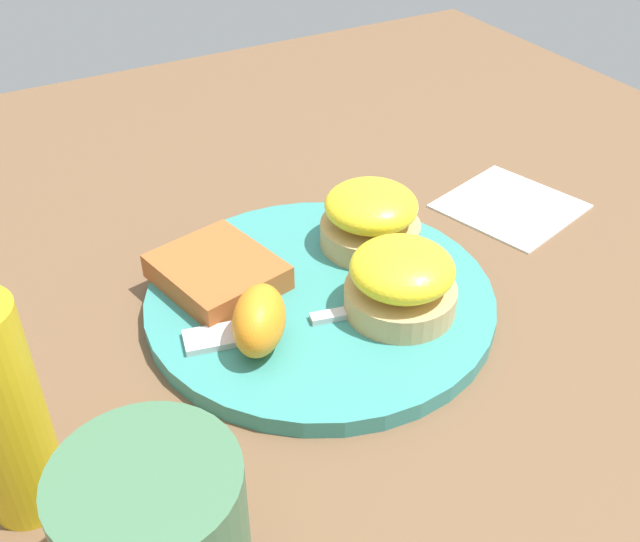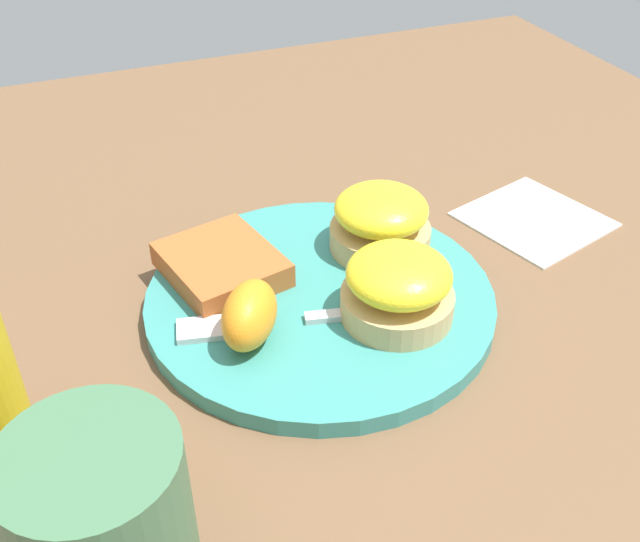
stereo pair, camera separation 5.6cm
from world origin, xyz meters
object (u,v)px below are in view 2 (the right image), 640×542
(hashbrown_patty, at_px, (221,264))
(orange_wedge, at_px, (249,315))
(fork, at_px, (294,320))
(cup, at_px, (103,522))
(sandwich_benedict_right, at_px, (381,221))
(sandwich_benedict_left, at_px, (398,287))

(hashbrown_patty, distance_m, orange_wedge, 0.08)
(fork, distance_m, cup, 0.21)
(fork, relative_size, cup, 1.60)
(sandwich_benedict_right, height_order, orange_wedge, sandwich_benedict_right)
(sandwich_benedict_left, relative_size, fork, 0.43)
(hashbrown_patty, relative_size, fork, 0.47)
(orange_wedge, bearing_deg, sandwich_benedict_left, 82.32)
(hashbrown_patty, height_order, orange_wedge, orange_wedge)
(fork, height_order, cup, cup)
(sandwich_benedict_left, height_order, sandwich_benedict_right, same)
(orange_wedge, bearing_deg, hashbrown_patty, 178.30)
(sandwich_benedict_right, relative_size, orange_wedge, 1.37)
(hashbrown_patty, bearing_deg, sandwich_benedict_left, 47.47)
(hashbrown_patty, xyz_separation_m, orange_wedge, (0.08, -0.00, 0.01))
(sandwich_benedict_left, relative_size, cup, 0.68)
(cup, bearing_deg, fork, 133.28)
(hashbrown_patty, xyz_separation_m, cup, (0.22, -0.12, 0.02))
(cup, bearing_deg, orange_wedge, 139.38)
(sandwich_benedict_left, height_order, orange_wedge, sandwich_benedict_left)
(sandwich_benedict_right, bearing_deg, sandwich_benedict_left, -17.79)
(sandwich_benedict_left, distance_m, fork, 0.08)
(sandwich_benedict_left, xyz_separation_m, hashbrown_patty, (-0.10, -0.10, -0.02))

